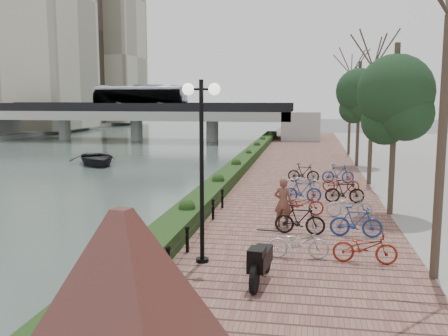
% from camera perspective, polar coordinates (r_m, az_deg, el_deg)
% --- Properties ---
extents(ground, '(220.00, 220.00, 0.00)m').
position_cam_1_polar(ground, '(12.76, -13.88, -15.15)').
color(ground, '#59595B').
rests_on(ground, ground).
extents(river_water, '(30.00, 130.00, 0.02)m').
position_cam_1_polar(river_water, '(41.15, -19.24, 0.65)').
color(river_water, '#44554D').
rests_on(river_water, ground).
extents(promenade, '(8.00, 75.00, 0.50)m').
position_cam_1_polar(promenade, '(28.62, 7.87, -1.54)').
color(promenade, brown).
rests_on(promenade, ground).
extents(hedge, '(1.10, 56.00, 0.60)m').
position_cam_1_polar(hedge, '(31.28, 1.80, 0.36)').
color(hedge, '#1B3111').
rests_on(hedge, promenade).
extents(chain_fence, '(0.10, 14.10, 0.70)m').
position_cam_1_polar(chain_fence, '(13.80, -5.22, -9.39)').
color(chain_fence, black).
rests_on(chain_fence, promenade).
extents(granite_monument, '(5.65, 5.65, 3.00)m').
position_cam_1_polar(granite_monument, '(7.29, -11.33, -16.01)').
color(granite_monument, '#4C2820').
rests_on(granite_monument, promenade).
extents(lamppost, '(1.02, 0.32, 4.95)m').
position_cam_1_polar(lamppost, '(13.27, -2.59, 4.08)').
color(lamppost, black).
rests_on(lamppost, promenade).
extents(motorcycle, '(0.77, 1.89, 1.15)m').
position_cam_1_polar(motorcycle, '(12.36, 4.26, -10.38)').
color(motorcycle, black).
rests_on(motorcycle, promenade).
extents(pedestrian, '(0.69, 0.52, 1.73)m').
position_cam_1_polar(pedestrian, '(17.44, 6.76, -3.96)').
color(pedestrian, brown).
rests_on(pedestrian, promenade).
extents(bicycle_parking, '(2.40, 14.69, 1.00)m').
position_cam_1_polar(bicycle_parking, '(20.44, 11.38, -3.41)').
color(bicycle_parking, '#A8A9AD').
rests_on(bicycle_parking, promenade).
extents(street_trees, '(3.20, 37.12, 6.80)m').
position_cam_1_polar(street_trees, '(23.65, 17.41, 4.55)').
color(street_trees, '#342B1E').
rests_on(street_trees, promenade).
extents(bridge, '(36.00, 10.77, 6.50)m').
position_cam_1_polar(bridge, '(59.12, -9.90, 6.36)').
color(bridge, '#A2A39E').
rests_on(bridge, ground).
extents(boat, '(5.70, 6.07, 1.02)m').
position_cam_1_polar(boat, '(38.20, -14.40, 1.10)').
color(boat, black).
rests_on(boat, river_water).
extents(far_buildings, '(35.00, 38.00, 38.00)m').
position_cam_1_polar(far_buildings, '(90.32, -22.18, 14.54)').
color(far_buildings, '#B8B19A').
rests_on(far_buildings, far_bank).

